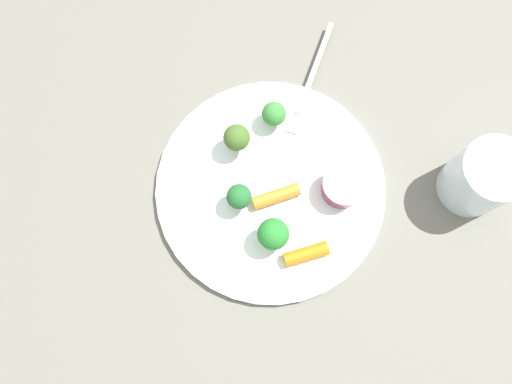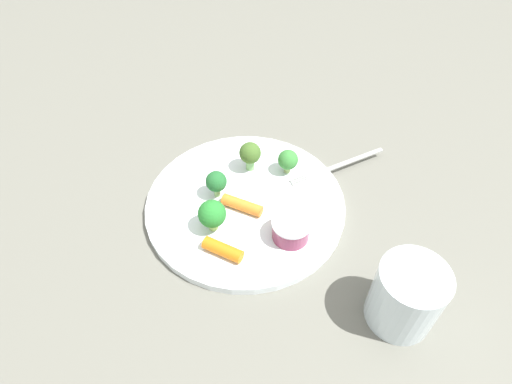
{
  "view_description": "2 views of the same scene",
  "coord_description": "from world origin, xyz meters",
  "px_view_note": "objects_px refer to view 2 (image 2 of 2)",
  "views": [
    {
      "loc": [
        -0.09,
        -0.14,
        0.63
      ],
      "look_at": [
        -0.02,
        0.0,
        0.02
      ],
      "focal_mm": 36.28,
      "sensor_mm": 36.0,
      "label": 1
    },
    {
      "loc": [
        0.13,
        -0.38,
        0.48
      ],
      "look_at": [
        0.01,
        0.01,
        0.03
      ],
      "focal_mm": 30.17,
      "sensor_mm": 36.0,
      "label": 2
    }
  ],
  "objects_px": {
    "broccoli_floret_0": "(250,154)",
    "fork": "(336,167)",
    "broccoli_floret_3": "(212,214)",
    "drinking_glass": "(406,296)",
    "carrot_stick_1": "(224,250)",
    "sauce_cup": "(291,229)",
    "plate": "(245,204)",
    "carrot_stick_0": "(240,205)",
    "broccoli_floret_2": "(217,180)",
    "broccoli_floret_1": "(288,160)"
  },
  "relations": [
    {
      "from": "plate",
      "to": "carrot_stick_0",
      "type": "relative_size",
      "value": 4.84
    },
    {
      "from": "plate",
      "to": "fork",
      "type": "height_order",
      "value": "fork"
    },
    {
      "from": "broccoli_floret_2",
      "to": "broccoli_floret_3",
      "type": "xyz_separation_m",
      "value": [
        0.02,
        -0.06,
        0.0
      ]
    },
    {
      "from": "broccoli_floret_0",
      "to": "carrot_stick_1",
      "type": "distance_m",
      "value": 0.16
    },
    {
      "from": "broccoli_floret_3",
      "to": "carrot_stick_0",
      "type": "xyz_separation_m",
      "value": [
        0.02,
        0.04,
        -0.02
      ]
    },
    {
      "from": "broccoli_floret_0",
      "to": "drinking_glass",
      "type": "height_order",
      "value": "drinking_glass"
    },
    {
      "from": "broccoli_floret_0",
      "to": "fork",
      "type": "bearing_deg",
      "value": 17.96
    },
    {
      "from": "broccoli_floret_1",
      "to": "drinking_glass",
      "type": "distance_m",
      "value": 0.26
    },
    {
      "from": "broccoli_floret_0",
      "to": "broccoli_floret_2",
      "type": "bearing_deg",
      "value": -115.11
    },
    {
      "from": "broccoli_floret_2",
      "to": "drinking_glass",
      "type": "distance_m",
      "value": 0.29
    },
    {
      "from": "broccoli_floret_0",
      "to": "fork",
      "type": "relative_size",
      "value": 0.38
    },
    {
      "from": "broccoli_floret_1",
      "to": "broccoli_floret_2",
      "type": "distance_m",
      "value": 0.11
    },
    {
      "from": "plate",
      "to": "broccoli_floret_2",
      "type": "distance_m",
      "value": 0.05
    },
    {
      "from": "broccoli_floret_1",
      "to": "fork",
      "type": "xyz_separation_m",
      "value": [
        0.07,
        0.03,
        -0.02
      ]
    },
    {
      "from": "plate",
      "to": "broccoli_floret_2",
      "type": "xyz_separation_m",
      "value": [
        -0.04,
        0.0,
        0.03
      ]
    },
    {
      "from": "carrot_stick_1",
      "to": "drinking_glass",
      "type": "height_order",
      "value": "drinking_glass"
    },
    {
      "from": "broccoli_floret_3",
      "to": "carrot_stick_1",
      "type": "relative_size",
      "value": 0.91
    },
    {
      "from": "plate",
      "to": "sauce_cup",
      "type": "relative_size",
      "value": 5.51
    },
    {
      "from": "broccoli_floret_2",
      "to": "plate",
      "type": "bearing_deg",
      "value": -5.75
    },
    {
      "from": "broccoli_floret_3",
      "to": "carrot_stick_0",
      "type": "distance_m",
      "value": 0.05
    },
    {
      "from": "carrot_stick_0",
      "to": "broccoli_floret_1",
      "type": "bearing_deg",
      "value": 63.82
    },
    {
      "from": "broccoli_floret_0",
      "to": "sauce_cup",
      "type": "bearing_deg",
      "value": -50.11
    },
    {
      "from": "sauce_cup",
      "to": "carrot_stick_0",
      "type": "bearing_deg",
      "value": 161.5
    },
    {
      "from": "carrot_stick_0",
      "to": "drinking_glass",
      "type": "relative_size",
      "value": 0.67
    },
    {
      "from": "broccoli_floret_0",
      "to": "carrot_stick_0",
      "type": "xyz_separation_m",
      "value": [
        0.01,
        -0.08,
        -0.02
      ]
    },
    {
      "from": "broccoli_floret_2",
      "to": "fork",
      "type": "relative_size",
      "value": 0.34
    },
    {
      "from": "broccoli_floret_3",
      "to": "drinking_glass",
      "type": "bearing_deg",
      "value": -11.19
    },
    {
      "from": "fork",
      "to": "sauce_cup",
      "type": "bearing_deg",
      "value": -103.8
    },
    {
      "from": "sauce_cup",
      "to": "broccoli_floret_3",
      "type": "xyz_separation_m",
      "value": [
        -0.1,
        -0.02,
        0.01
      ]
    },
    {
      "from": "fork",
      "to": "broccoli_floret_3",
      "type": "bearing_deg",
      "value": -130.19
    },
    {
      "from": "broccoli_floret_3",
      "to": "drinking_glass",
      "type": "distance_m",
      "value": 0.26
    },
    {
      "from": "plate",
      "to": "broccoli_floret_3",
      "type": "distance_m",
      "value": 0.07
    },
    {
      "from": "plate",
      "to": "broccoli_floret_0",
      "type": "distance_m",
      "value": 0.08
    },
    {
      "from": "plate",
      "to": "carrot_stick_1",
      "type": "height_order",
      "value": "carrot_stick_1"
    },
    {
      "from": "carrot_stick_1",
      "to": "drinking_glass",
      "type": "relative_size",
      "value": 0.61
    },
    {
      "from": "sauce_cup",
      "to": "broccoli_floret_1",
      "type": "bearing_deg",
      "value": 106.11
    },
    {
      "from": "broccoli_floret_0",
      "to": "broccoli_floret_1",
      "type": "distance_m",
      "value": 0.06
    },
    {
      "from": "broccoli_floret_3",
      "to": "drinking_glass",
      "type": "xyz_separation_m",
      "value": [
        0.25,
        -0.05,
        0.0
      ]
    },
    {
      "from": "broccoli_floret_0",
      "to": "broccoli_floret_1",
      "type": "height_order",
      "value": "broccoli_floret_0"
    },
    {
      "from": "plate",
      "to": "broccoli_floret_1",
      "type": "relative_size",
      "value": 7.21
    },
    {
      "from": "carrot_stick_0",
      "to": "carrot_stick_1",
      "type": "distance_m",
      "value": 0.08
    },
    {
      "from": "plate",
      "to": "fork",
      "type": "distance_m",
      "value": 0.16
    },
    {
      "from": "plate",
      "to": "broccoli_floret_1",
      "type": "distance_m",
      "value": 0.09
    },
    {
      "from": "carrot_stick_1",
      "to": "broccoli_floret_1",
      "type": "bearing_deg",
      "value": 76.27
    },
    {
      "from": "sauce_cup",
      "to": "broccoli_floret_1",
      "type": "distance_m",
      "value": 0.12
    },
    {
      "from": "broccoli_floret_2",
      "to": "fork",
      "type": "bearing_deg",
      "value": 33.56
    },
    {
      "from": "sauce_cup",
      "to": "fork",
      "type": "xyz_separation_m",
      "value": [
        0.04,
        0.15,
        -0.01
      ]
    },
    {
      "from": "broccoli_floret_1",
      "to": "broccoli_floret_2",
      "type": "xyz_separation_m",
      "value": [
        -0.08,
        -0.07,
        0.0
      ]
    },
    {
      "from": "broccoli_floret_0",
      "to": "carrot_stick_0",
      "type": "relative_size",
      "value": 0.82
    },
    {
      "from": "broccoli_floret_1",
      "to": "broccoli_floret_3",
      "type": "relative_size",
      "value": 0.81
    }
  ]
}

